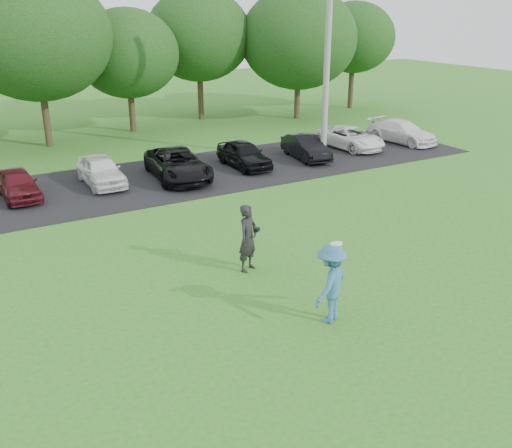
{
  "coord_description": "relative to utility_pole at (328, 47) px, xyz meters",
  "views": [
    {
      "loc": [
        -7.28,
        -9.11,
        6.94
      ],
      "look_at": [
        0.0,
        3.5,
        1.3
      ],
      "focal_mm": 40.0,
      "sensor_mm": 36.0,
      "label": 1
    }
  ],
  "objects": [
    {
      "name": "camera_bystander",
      "position": [
        -8.89,
        -8.63,
        -4.18
      ],
      "size": [
        0.83,
        0.73,
        1.91
      ],
      "color": "black",
      "rests_on": "ground"
    },
    {
      "name": "frisbee_player",
      "position": [
        -8.58,
        -11.94,
        -4.17
      ],
      "size": [
        1.43,
        1.22,
        2.1
      ],
      "color": "teal",
      "rests_on": "ground"
    },
    {
      "name": "utility_pole",
      "position": [
        0.0,
        0.0,
        0.0
      ],
      "size": [
        0.28,
        0.28,
        10.27
      ],
      "primitive_type": "cylinder",
      "color": "gray",
      "rests_on": "ground"
    },
    {
      "name": "tree_row",
      "position": [
        -7.11,
        10.68,
        -0.23
      ],
      "size": [
        42.39,
        9.85,
        8.64
      ],
      "color": "#38281C",
      "rests_on": "ground"
    },
    {
      "name": "ground",
      "position": [
        -8.62,
        -12.08,
        -5.14
      ],
      "size": [
        100.0,
        100.0,
        0.0
      ],
      "primitive_type": "plane",
      "color": "#2A7120",
      "rests_on": "ground"
    },
    {
      "name": "parking_lot",
      "position": [
        -8.62,
        0.92,
        -5.12
      ],
      "size": [
        32.0,
        6.5,
        0.03
      ],
      "primitive_type": "cube",
      "color": "black",
      "rests_on": "ground"
    },
    {
      "name": "parked_cars",
      "position": [
        -8.14,
        0.91,
        -4.52
      ],
      "size": [
        30.67,
        5.11,
        1.23
      ],
      "color": "#53121A",
      "rests_on": "parking_lot"
    }
  ]
}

